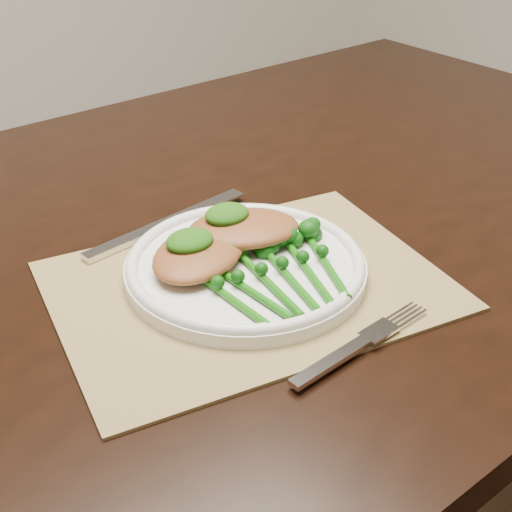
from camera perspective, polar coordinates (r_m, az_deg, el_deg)
dining_table at (r=1.10m, az=-2.89°, el=-14.47°), size 1.66×1.02×0.75m
placemat at (r=0.75m, az=-0.64°, el=-2.37°), size 0.43×0.34×0.00m
dinner_plate at (r=0.76m, az=-0.84°, el=-0.73°), size 0.26×0.26×0.02m
knife at (r=0.85m, az=-8.27°, el=2.12°), size 0.23×0.06×0.01m
fork at (r=0.67m, az=9.03°, el=-6.50°), size 0.18×0.04×0.01m
chicken_fillet_left at (r=0.75m, az=-4.57°, el=0.28°), size 0.15×0.14×0.03m
chicken_fillet_right at (r=0.78m, az=-0.98°, el=2.24°), size 0.15×0.13×0.02m
pesto_dollop_left at (r=0.74m, az=-5.33°, el=1.23°), size 0.05×0.04×0.02m
pesto_dollop_right at (r=0.78m, az=-2.34°, el=3.37°), size 0.05×0.04×0.02m
broccolini_bundle at (r=0.72m, az=1.93°, el=-2.03°), size 0.15×0.17×0.04m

